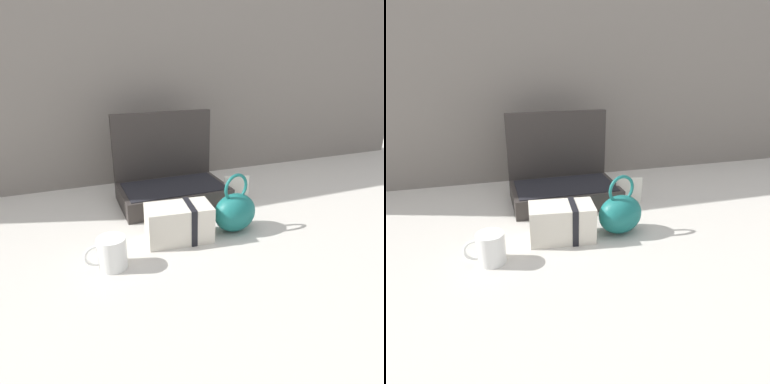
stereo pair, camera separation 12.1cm
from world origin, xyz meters
The scene contains 7 objects.
ground_plane centered at (0.00, 0.00, 0.00)m, with size 6.00×6.00×0.00m, color beige.
back_wall centered at (0.00, 0.58, 0.70)m, with size 3.20×0.06×1.40m, color gray.
open_suitcase centered at (0.01, 0.24, 0.08)m, with size 0.44×0.28×0.37m.
teal_pouch_handbag centered at (0.13, -0.10, 0.07)m, with size 0.18×0.15×0.21m.
cream_toiletry_bag centered at (-0.07, -0.10, 0.06)m, with size 0.23×0.14×0.13m.
coffee_mug centered at (-0.31, -0.18, 0.05)m, with size 0.12×0.08×0.10m.
info_card_left centered at (0.27, 0.14, 0.06)m, with size 0.11×0.01×0.11m, color white.
Camera 1 is at (-0.41, -1.07, 0.58)m, focal length 31.85 mm.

